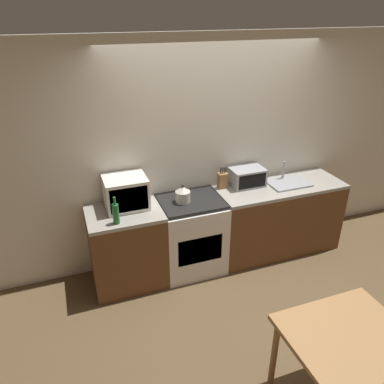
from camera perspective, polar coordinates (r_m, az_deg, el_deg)
ground_plane at (r=4.14m, az=9.48°, el=-16.87°), size 16.00×16.00×0.00m
wall_back at (r=4.39m, az=3.11°, el=6.17°), size 10.00×0.06×2.60m
counter_left_run at (r=4.21m, az=-9.88°, el=-8.28°), size 0.78×0.62×0.90m
counter_right_run at (r=4.80m, az=12.69°, el=-3.79°), size 1.56×0.62×0.90m
stove_range at (r=4.36m, az=-0.17°, el=-6.51°), size 0.71×0.62×0.90m
kettle at (r=4.05m, az=-1.40°, el=-0.36°), size 0.16×0.16×0.21m
microwave at (r=3.99m, az=-10.06°, el=-0.04°), size 0.44×0.37×0.34m
bottle at (r=3.72m, az=-11.54°, el=-3.20°), size 0.06×0.06×0.29m
knife_block at (r=4.39m, az=4.67°, el=1.81°), size 0.11×0.08×0.25m
toaster_oven at (r=4.48m, az=8.35°, el=2.33°), size 0.40×0.29×0.21m
sink_basin at (r=4.66m, az=14.39°, el=1.46°), size 0.48×0.36×0.24m
dining_table at (r=3.10m, az=22.60°, el=-20.78°), size 0.88×0.75×0.74m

